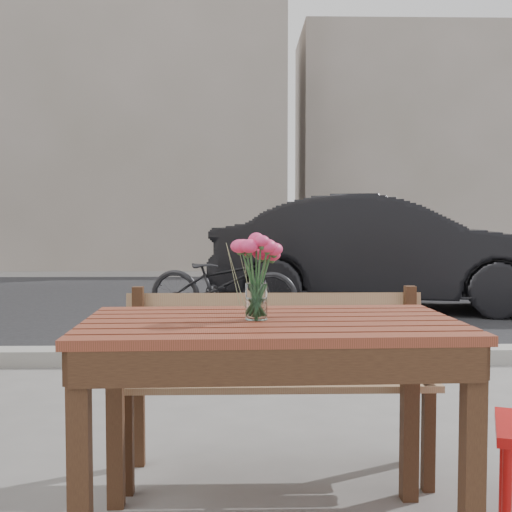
{
  "coord_description": "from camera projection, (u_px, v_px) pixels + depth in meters",
  "views": [
    {
      "loc": [
        -0.03,
        -1.96,
        1.1
      ],
      "look_at": [
        0.01,
        0.23,
        0.99
      ],
      "focal_mm": 45.0,
      "sensor_mm": 36.0,
      "label": 1
    }
  ],
  "objects": [
    {
      "name": "main_bench",
      "position": [
        276.0,
        358.0,
        2.82
      ],
      "size": [
        1.34,
        0.4,
        0.83
      ],
      "rotation": [
        0.0,
        0.0,
        0.0
      ],
      "color": "#9D7251",
      "rests_on": "ground"
    },
    {
      "name": "street",
      "position": [
        245.0,
        320.0,
        7.07
      ],
      "size": [
        30.0,
        8.12,
        0.12
      ],
      "color": "black",
      "rests_on": "ground"
    },
    {
      "name": "main_vase",
      "position": [
        256.0,
        266.0,
        2.15
      ],
      "size": [
        0.16,
        0.16,
        0.29
      ],
      "color": "white",
      "rests_on": "main_table"
    },
    {
      "name": "backdrop_buildings",
      "position": [
        250.0,
        123.0,
        16.21
      ],
      "size": [
        15.5,
        4.0,
        8.0
      ],
      "color": "gray",
      "rests_on": "ground"
    },
    {
      "name": "parked_car",
      "position": [
        387.0,
        252.0,
        8.19
      ],
      "size": [
        4.61,
        2.55,
        1.44
      ],
      "primitive_type": "imported",
      "rotation": [
        0.0,
        0.0,
        1.32
      ],
      "color": "black",
      "rests_on": "ground"
    },
    {
      "name": "bicycle",
      "position": [
        223.0,
        282.0,
        7.03
      ],
      "size": [
        1.78,
        1.02,
        0.88
      ],
      "primitive_type": "imported",
      "rotation": [
        0.0,
        0.0,
        1.3
      ],
      "color": "black",
      "rests_on": "ground"
    },
    {
      "name": "main_table",
      "position": [
        271.0,
        357.0,
        2.17
      ],
      "size": [
        1.28,
        0.78,
        0.77
      ],
      "rotation": [
        0.0,
        0.0,
        0.04
      ],
      "color": "#612E19",
      "rests_on": "ground"
    }
  ]
}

